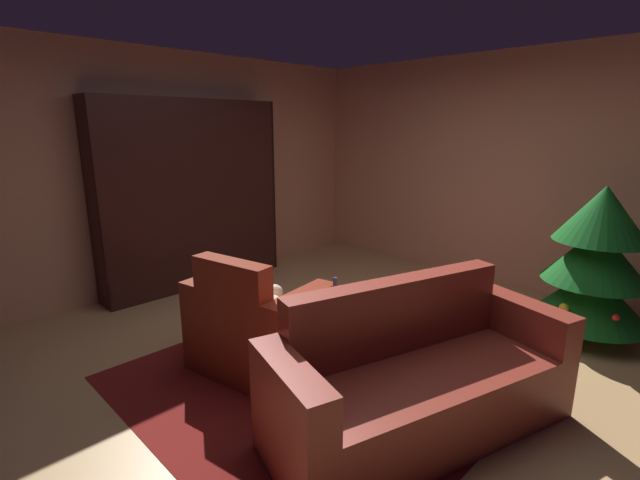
{
  "coord_description": "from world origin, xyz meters",
  "views": [
    {
      "loc": [
        2.17,
        -2.49,
        1.81
      ],
      "look_at": [
        -0.25,
        -0.07,
        0.95
      ],
      "focal_mm": 25.32,
      "sensor_mm": 36.0,
      "label": 1
    }
  ],
  "objects_px": {
    "bookshelf_unit": "(203,196)",
    "coffee_table": "(333,334)",
    "couch_red": "(418,382)",
    "bottle_on_table": "(335,301)",
    "armchair_red": "(257,330)",
    "book_stack_on_table": "(337,324)",
    "decorated_tree": "(596,261)"
  },
  "relations": [
    {
      "from": "bookshelf_unit",
      "to": "book_stack_on_table",
      "type": "xyz_separation_m",
      "value": [
        2.62,
        -0.54,
        -0.56
      ]
    },
    {
      "from": "bookshelf_unit",
      "to": "decorated_tree",
      "type": "distance_m",
      "value": 4.0
    },
    {
      "from": "armchair_red",
      "to": "decorated_tree",
      "type": "relative_size",
      "value": 0.8
    },
    {
      "from": "armchair_red",
      "to": "coffee_table",
      "type": "relative_size",
      "value": 1.4
    },
    {
      "from": "bookshelf_unit",
      "to": "armchair_red",
      "type": "bearing_deg",
      "value": -21.79
    },
    {
      "from": "couch_red",
      "to": "book_stack_on_table",
      "type": "height_order",
      "value": "couch_red"
    },
    {
      "from": "couch_red",
      "to": "coffee_table",
      "type": "distance_m",
      "value": 0.68
    },
    {
      "from": "armchair_red",
      "to": "couch_red",
      "type": "xyz_separation_m",
      "value": [
        1.22,
        0.28,
        -0.02
      ]
    },
    {
      "from": "coffee_table",
      "to": "bottle_on_table",
      "type": "xyz_separation_m",
      "value": [
        -0.14,
        0.16,
        0.16
      ]
    },
    {
      "from": "bookshelf_unit",
      "to": "decorated_tree",
      "type": "height_order",
      "value": "bookshelf_unit"
    },
    {
      "from": "couch_red",
      "to": "decorated_tree",
      "type": "distance_m",
      "value": 2.2
    },
    {
      "from": "bookshelf_unit",
      "to": "armchair_red",
      "type": "relative_size",
      "value": 2.0
    },
    {
      "from": "coffee_table",
      "to": "book_stack_on_table",
      "type": "distance_m",
      "value": 0.08
    },
    {
      "from": "book_stack_on_table",
      "to": "bookshelf_unit",
      "type": "bearing_deg",
      "value": 168.37
    },
    {
      "from": "couch_red",
      "to": "decorated_tree",
      "type": "height_order",
      "value": "decorated_tree"
    },
    {
      "from": "couch_red",
      "to": "coffee_table",
      "type": "xyz_separation_m",
      "value": [
        -0.67,
        -0.04,
        0.1
      ]
    },
    {
      "from": "bookshelf_unit",
      "to": "decorated_tree",
      "type": "bearing_deg",
      "value": 23.55
    },
    {
      "from": "armchair_red",
      "to": "book_stack_on_table",
      "type": "relative_size",
      "value": 5.26
    },
    {
      "from": "bookshelf_unit",
      "to": "armchair_red",
      "type": "distance_m",
      "value": 2.33
    },
    {
      "from": "couch_red",
      "to": "bottle_on_table",
      "type": "height_order",
      "value": "couch_red"
    },
    {
      "from": "armchair_red",
      "to": "couch_red",
      "type": "relative_size",
      "value": 0.53
    },
    {
      "from": "decorated_tree",
      "to": "bookshelf_unit",
      "type": "bearing_deg",
      "value": -156.45
    },
    {
      "from": "decorated_tree",
      "to": "armchair_red",
      "type": "bearing_deg",
      "value": -123.25
    },
    {
      "from": "coffee_table",
      "to": "book_stack_on_table",
      "type": "xyz_separation_m",
      "value": [
        0.0,
        0.04,
        0.06
      ]
    },
    {
      "from": "coffee_table",
      "to": "book_stack_on_table",
      "type": "height_order",
      "value": "book_stack_on_table"
    },
    {
      "from": "armchair_red",
      "to": "book_stack_on_table",
      "type": "xyz_separation_m",
      "value": [
        0.55,
        0.29,
        0.14
      ]
    },
    {
      "from": "coffee_table",
      "to": "book_stack_on_table",
      "type": "relative_size",
      "value": 3.75
    },
    {
      "from": "couch_red",
      "to": "bookshelf_unit",
      "type": "bearing_deg",
      "value": 170.63
    },
    {
      "from": "couch_red",
      "to": "book_stack_on_table",
      "type": "bearing_deg",
      "value": 179.71
    },
    {
      "from": "bookshelf_unit",
      "to": "couch_red",
      "type": "height_order",
      "value": "bookshelf_unit"
    },
    {
      "from": "bookshelf_unit",
      "to": "coffee_table",
      "type": "xyz_separation_m",
      "value": [
        2.62,
        -0.58,
        -0.63
      ]
    },
    {
      "from": "armchair_red",
      "to": "decorated_tree",
      "type": "distance_m",
      "value": 2.91
    }
  ]
}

